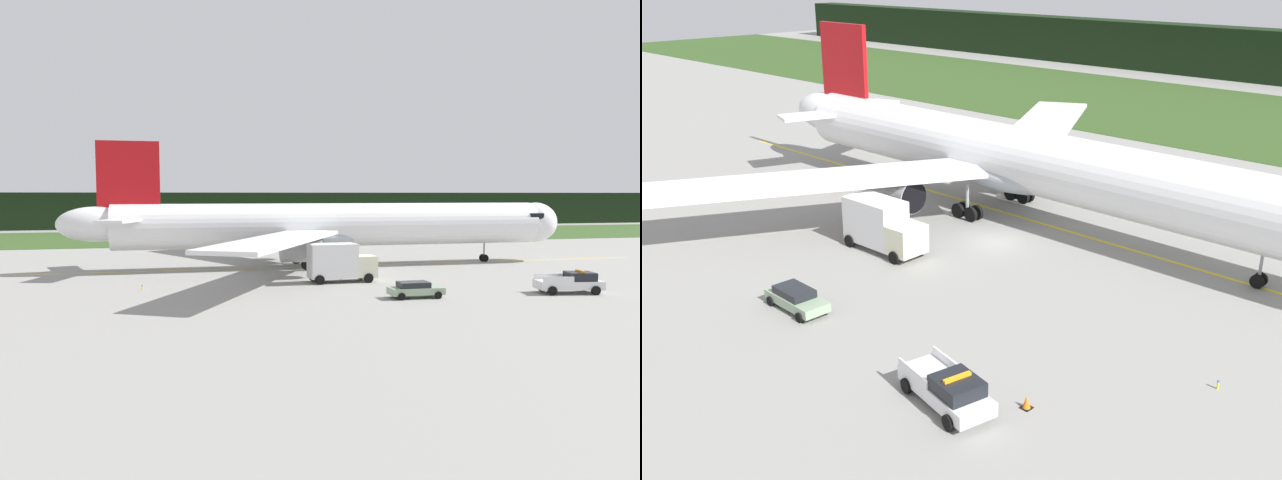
% 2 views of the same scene
% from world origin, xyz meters
% --- Properties ---
extents(ground, '(320.00, 320.00, 0.00)m').
position_xyz_m(ground, '(0.00, 0.00, 0.00)').
color(ground, gray).
extents(taxiway_centerline_main, '(79.15, 0.30, 0.01)m').
position_xyz_m(taxiway_centerline_main, '(-1.57, 5.57, 0.00)').
color(taxiway_centerline_main, yellow).
rests_on(taxiway_centerline_main, ground).
extents(airliner, '(58.63, 51.37, 13.88)m').
position_xyz_m(airliner, '(-2.48, 5.57, 4.63)').
color(airliner, white).
rests_on(airliner, ground).
extents(ops_pickup_truck, '(5.63, 3.15, 1.94)m').
position_xyz_m(ops_pickup_truck, '(12.61, -17.37, 0.90)').
color(ops_pickup_truck, silver).
rests_on(ops_pickup_truck, ground).
extents(catering_truck, '(6.41, 2.79, 3.81)m').
position_xyz_m(catering_truck, '(-4.62, -6.76, 1.89)').
color(catering_truck, beige).
rests_on(catering_truck, ground).
extents(staff_car, '(4.41, 2.01, 1.30)m').
position_xyz_m(staff_car, '(-0.97, -16.43, 0.70)').
color(staff_car, gray).
rests_on(staff_car, ground).
extents(apron_cone, '(0.50, 0.50, 0.63)m').
position_xyz_m(apron_cone, '(15.33, -15.02, 0.31)').
color(apron_cone, black).
rests_on(apron_cone, ground).
extents(taxiway_edge_light_east, '(0.12, 0.12, 0.47)m').
position_xyz_m(taxiway_edge_light_east, '(20.87, -7.39, 0.26)').
color(taxiway_edge_light_east, yellow).
rests_on(taxiway_edge_light_east, ground).
extents(taxiway_edge_light_west, '(0.12, 0.12, 0.45)m').
position_xyz_m(taxiway_edge_light_west, '(-22.46, -7.39, 0.24)').
color(taxiway_edge_light_west, yellow).
rests_on(taxiway_edge_light_west, ground).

